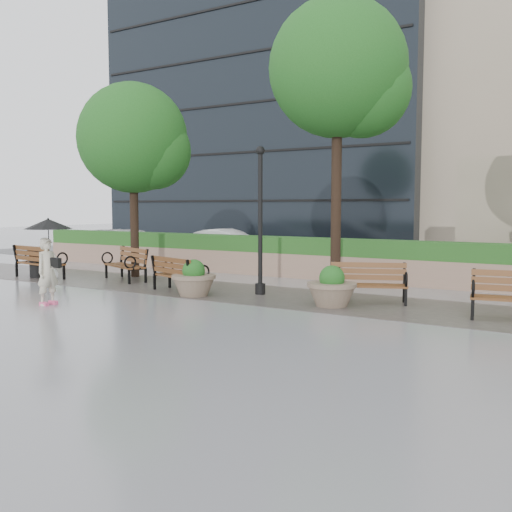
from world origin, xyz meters
The scene contains 18 objects.
ground centered at (0.00, 0.00, 0.00)m, with size 100.00×100.00×0.00m, color gray.
cobble_strip centered at (0.00, 3.00, 0.01)m, with size 28.00×3.20×0.01m, color #383330.
hedge_wall centered at (0.00, 7.00, 0.66)m, with size 24.00×0.80×1.35m.
asphalt_street centered at (0.00, 11.00, 0.00)m, with size 40.00×7.00×0.00m, color black.
bldg_glass centered at (-9.00, 22.00, 12.50)m, with size 20.00×10.00×25.00m, color black.
bench_0 centered at (-7.20, 2.18, 0.32)m, with size 2.11×1.04×1.09m.
bench_1 centered at (-4.34, 3.25, 0.31)m, with size 2.10×1.47×1.05m.
bench_2 centered at (-1.26, 2.18, 0.29)m, with size 1.96×1.23×0.99m.
bench_3 centered at (3.89, 3.19, 0.30)m, with size 1.98×1.37×0.99m.
planter_left centered at (-0.51, 1.89, 0.39)m, with size 1.18×1.18×0.99m.
planter_right centered at (3.29, 2.34, 0.39)m, with size 1.18×1.18×0.99m.
trash_bin centered at (-7.41, 2.26, 0.45)m, with size 0.54×0.54×0.90m, color black.
lamppost centered at (0.87, 3.04, 1.76)m, with size 0.28×0.28×3.99m.
tree_0 centered at (-4.61, 4.22, 4.53)m, with size 3.70×3.65×6.48m.
tree_1 centered at (2.57, 4.61, 5.97)m, with size 3.79×3.75×8.01m.
car_left centered at (-10.33, 9.89, 0.64)m, with size 1.81×4.44×1.29m, color silver.
car_right centered at (-5.05, 10.19, 0.71)m, with size 1.49×4.28×1.41m, color silver.
pedestrian centered at (-2.67, -1.03, 1.27)m, with size 1.14×1.14×2.09m.
Camera 1 is at (8.81, -10.10, 2.40)m, focal length 40.00 mm.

